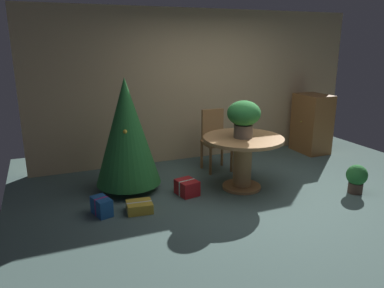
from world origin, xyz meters
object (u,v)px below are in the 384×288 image
(flower_vase, at_px, (244,116))
(gift_box_red, at_px, (187,187))
(holiday_tree, at_px, (127,132))
(wooden_cabinet, at_px, (312,123))
(round_dining_table, at_px, (243,153))
(gift_box_blue, at_px, (102,206))
(gift_box_gold, at_px, (139,207))
(potted_plant, at_px, (357,177))
(wooden_chair_far, at_px, (215,137))

(flower_vase, distance_m, gift_box_red, 1.27)
(holiday_tree, height_order, wooden_cabinet, holiday_tree)
(round_dining_table, relative_size, gift_box_blue, 3.42)
(gift_box_gold, bearing_deg, flower_vase, 6.55)
(gift_box_gold, bearing_deg, wooden_cabinet, 19.38)
(gift_box_blue, bearing_deg, gift_box_gold, -12.10)
(gift_box_gold, bearing_deg, holiday_tree, 86.63)
(gift_box_blue, distance_m, potted_plant, 3.48)
(flower_vase, bearing_deg, potted_plant, -28.25)
(round_dining_table, xyz_separation_m, holiday_tree, (-1.53, 0.55, 0.34))
(potted_plant, bearing_deg, flower_vase, 151.75)
(holiday_tree, height_order, gift_box_red, holiday_tree)
(wooden_chair_far, relative_size, potted_plant, 2.43)
(gift_box_red, height_order, potted_plant, potted_plant)
(round_dining_table, height_order, gift_box_red, round_dining_table)
(gift_box_red, bearing_deg, potted_plant, -20.92)
(round_dining_table, height_order, gift_box_gold, round_dining_table)
(round_dining_table, bearing_deg, gift_box_blue, -177.29)
(holiday_tree, relative_size, gift_box_gold, 4.76)
(round_dining_table, xyz_separation_m, wooden_cabinet, (2.14, 1.12, 0.03))
(wooden_cabinet, bearing_deg, holiday_tree, -171.25)
(wooden_chair_far, xyz_separation_m, gift_box_red, (-0.82, -0.84, -0.45))
(holiday_tree, bearing_deg, flower_vase, -20.40)
(wooden_chair_far, bearing_deg, gift_box_blue, -153.43)
(wooden_cabinet, bearing_deg, gift_box_blue, -163.78)
(holiday_tree, distance_m, gift_box_blue, 1.11)
(flower_vase, height_order, gift_box_red, flower_vase)
(wooden_chair_far, height_order, gift_box_blue, wooden_chair_far)
(gift_box_red, xyz_separation_m, potted_plant, (2.22, -0.85, 0.12))
(wooden_chair_far, relative_size, gift_box_gold, 2.95)
(gift_box_blue, height_order, gift_box_gold, gift_box_blue)
(holiday_tree, relative_size, wooden_cabinet, 1.45)
(holiday_tree, bearing_deg, potted_plant, -24.30)
(gift_box_gold, xyz_separation_m, potted_plant, (2.97, -0.58, 0.17))
(round_dining_table, xyz_separation_m, wooden_chair_far, (0.00, 0.92, 0.03))
(round_dining_table, xyz_separation_m, potted_plant, (1.39, -0.77, -0.30))
(wooden_cabinet, xyz_separation_m, potted_plant, (-0.75, -1.88, -0.32))
(wooden_chair_far, height_order, wooden_cabinet, wooden_cabinet)
(holiday_tree, relative_size, gift_box_red, 4.69)
(wooden_chair_far, distance_m, gift_box_blue, 2.31)
(gift_box_red, relative_size, potted_plant, 0.84)
(flower_vase, bearing_deg, round_dining_table, 42.17)
(gift_box_blue, xyz_separation_m, potted_plant, (3.42, -0.67, 0.12))
(gift_box_blue, bearing_deg, gift_box_red, 8.28)
(flower_vase, bearing_deg, wooden_cabinet, 27.62)
(round_dining_table, relative_size, wooden_chair_far, 1.14)
(gift_box_gold, height_order, potted_plant, potted_plant)
(gift_box_gold, bearing_deg, gift_box_red, 19.85)
(gift_box_gold, xyz_separation_m, wooden_cabinet, (3.72, 1.31, 0.49))
(wooden_chair_far, relative_size, gift_box_blue, 2.99)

